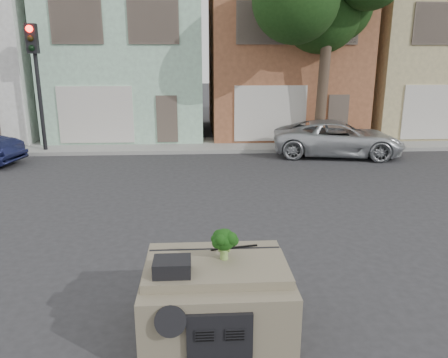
{
  "coord_description": "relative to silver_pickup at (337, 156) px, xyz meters",
  "views": [
    {
      "loc": [
        -0.22,
        -8.46,
        3.8
      ],
      "look_at": [
        0.32,
        0.5,
        1.3
      ],
      "focal_mm": 35.0,
      "sensor_mm": 36.0,
      "label": 1
    }
  ],
  "objects": [
    {
      "name": "instrument_hump",
      "position": [
        -5.91,
        -11.73,
        1.22
      ],
      "size": [
        0.48,
        0.38,
        0.2
      ],
      "primitive_type": "cube",
      "color": "black",
      "rests_on": "car_dashboard"
    },
    {
      "name": "townhouse_tan",
      "position": [
        -1.33,
        6.12,
        3.77
      ],
      "size": [
        7.2,
        8.2,
        7.55
      ],
      "primitive_type": "cube",
      "color": "#975A3A",
      "rests_on": "ground"
    },
    {
      "name": "ground_plane",
      "position": [
        -5.33,
        -8.38,
        0.0
      ],
      "size": [
        120.0,
        120.0,
        0.0
      ],
      "primitive_type": "plane",
      "color": "#303033",
      "rests_on": "ground"
    },
    {
      "name": "traffic_signal",
      "position": [
        -11.83,
        1.12,
        2.55
      ],
      "size": [
        0.4,
        0.4,
        5.1
      ],
      "primitive_type": "cube",
      "color": "black",
      "rests_on": "ground"
    },
    {
      "name": "car_dashboard",
      "position": [
        -5.33,
        -11.38,
        0.56
      ],
      "size": [
        2.0,
        1.8,
        1.12
      ],
      "primitive_type": "cube",
      "color": "#746B55",
      "rests_on": "ground"
    },
    {
      "name": "wiper_arm",
      "position": [
        -5.05,
        -11.0,
        1.13
      ],
      "size": [
        0.69,
        0.15,
        0.02
      ],
      "primitive_type": "cube",
      "rotation": [
        0.0,
        0.0,
        0.17
      ],
      "color": "black",
      "rests_on": "car_dashboard"
    },
    {
      "name": "townhouse_beige",
      "position": [
        6.17,
        6.12,
        3.77
      ],
      "size": [
        7.2,
        8.2,
        7.55
      ],
      "primitive_type": "cube",
      "color": "tan",
      "rests_on": "ground"
    },
    {
      "name": "sidewalk",
      "position": [
        -5.33,
        2.12,
        0.07
      ],
      "size": [
        40.0,
        3.0,
        0.15
      ],
      "primitive_type": "cube",
      "color": "gray",
      "rests_on": "ground"
    },
    {
      "name": "tree_near",
      "position": [
        -0.33,
        1.42,
        4.25
      ],
      "size": [
        4.4,
        4.0,
        8.5
      ],
      "primitive_type": "cube",
      "color": "#173611",
      "rests_on": "ground"
    },
    {
      "name": "townhouse_mint",
      "position": [
        -8.83,
        6.12,
        3.77
      ],
      "size": [
        7.2,
        8.2,
        7.55
      ],
      "primitive_type": "cube",
      "color": "#A9D8B9",
      "rests_on": "ground"
    },
    {
      "name": "silver_pickup",
      "position": [
        0.0,
        0.0,
        0.0
      ],
      "size": [
        5.41,
        3.23,
        1.41
      ],
      "primitive_type": "imported",
      "rotation": [
        0.0,
        0.0,
        1.38
      ],
      "color": "#B8BCC1",
      "rests_on": "ground"
    },
    {
      "name": "broccoli",
      "position": [
        -5.22,
        -11.33,
        1.34
      ],
      "size": [
        0.52,
        0.52,
        0.45
      ],
      "primitive_type": "cube",
      "rotation": [
        0.0,
        0.0,
        5.55
      ],
      "color": "#11340C",
      "rests_on": "car_dashboard"
    }
  ]
}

